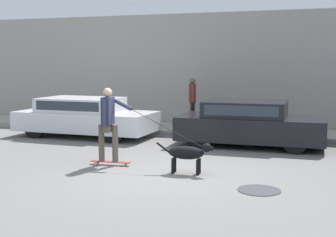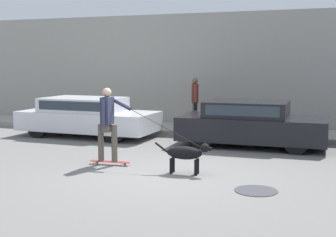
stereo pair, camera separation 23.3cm
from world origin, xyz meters
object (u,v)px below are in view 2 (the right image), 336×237
Objects in this scene: parked_car_1 at (251,124)px; pedestrian_with_bag at (195,100)px; dog at (186,153)px; skateboarder at (108,121)px; parked_car_0 at (87,117)px.

pedestrian_with_bag is at bearing 136.89° from parked_car_1.
parked_car_1 reaches higher than dog.
dog is at bearing 84.78° from pedestrian_with_bag.
skateboarder is 5.47m from pedestrian_with_bag.
parked_car_1 is at bearing 0.43° from parked_car_0.
parked_car_0 is 3.55m from pedestrian_with_bag.
pedestrian_with_bag is at bearing 101.44° from dog.
parked_car_1 is at bearing 117.58° from pedestrian_with_bag.
pedestrian_with_bag is (2.91, 1.98, 0.45)m from parked_car_0.
skateboarder is at bearing 170.02° from dog.
dog is 5.90m from pedestrian_with_bag.
parked_car_0 is 1.57× the size of skateboarder.
pedestrian_with_bag reaches higher than parked_car_1.
parked_car_1 is 3.01m from pedestrian_with_bag.
parked_car_1 is (5.13, -0.00, 0.01)m from parked_car_0.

